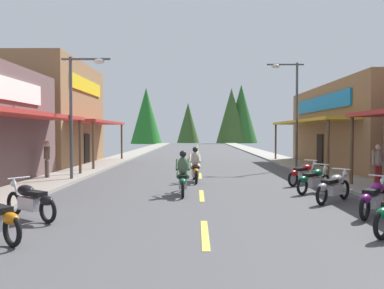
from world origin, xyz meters
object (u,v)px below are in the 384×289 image
Objects in this scene: streetlamp_right at (291,100)px; pedestrian_by_shop at (47,157)px; motorcycle_parked_right_6 at (303,174)px; motorcycle_parked_left_3 at (31,200)px; rider_cruising_trailing at (195,167)px; motorcycle_parked_right_4 at (333,187)px; motorcycle_parked_right_5 at (314,180)px; motorcycle_parked_right_3 at (374,198)px; pedestrian_browsing at (378,162)px; rider_cruising_lead at (183,176)px; streetlamp_left at (79,99)px.

pedestrian_by_shop is at bearing -157.05° from streetlamp_right.
motorcycle_parked_right_6 is 11.53m from pedestrian_by_shop.
rider_cruising_trailing reaches higher than motorcycle_parked_left_3.
rider_cruising_trailing is at bearing 87.99° from motorcycle_parked_right_4.
motorcycle_parked_right_5 is at bearing -136.29° from motorcycle_parked_right_6.
motorcycle_parked_right_3 is 0.99× the size of motorcycle_parked_right_6.
pedestrian_browsing is (7.32, -1.63, 0.35)m from rider_cruising_trailing.
streetlamp_right is at bearing -34.71° from rider_cruising_lead.
motorcycle_parked_right_5 is 0.78× the size of rider_cruising_lead.
streetlamp_right is 3.75× the size of motorcycle_parked_right_6.
pedestrian_browsing is at bearing -8.31° from streetlamp_left.
motorcycle_parked_right_3 is 1.04× the size of motorcycle_parked_right_4.
motorcycle_parked_right_6 is at bearing 43.38° from motorcycle_parked_right_3.
streetlamp_left reaches higher than pedestrian_browsing.
motorcycle_parked_right_3 is at bearing 141.11° from pedestrian_browsing.
motorcycle_parked_right_3 is at bearing -123.18° from motorcycle_parked_right_4.
rider_cruising_lead is at bearing -77.54° from pedestrian_by_shop.
motorcycle_parked_right_5 is 5.28m from rider_cruising_trailing.
motorcycle_parked_left_3 is (-8.66, -6.33, 0.00)m from motorcycle_parked_right_6.
pedestrian_browsing is (3.00, 1.41, 0.52)m from motorcycle_parked_right_5.
streetlamp_left is at bearing 69.37° from pedestrian_browsing.
pedestrian_browsing reaches higher than motorcycle_parked_right_3.
pedestrian_browsing is at bearing -106.74° from rider_cruising_trailing.
streetlamp_right is at bearing 27.80° from streetlamp_left.
motorcycle_parked_right_3 is 8.87m from motorcycle_parked_left_3.
streetlamp_right is 13.34m from motorcycle_parked_right_3.
pedestrian_by_shop is 1.05× the size of pedestrian_browsing.
pedestrian_by_shop is 14.37m from pedestrian_browsing.
motorcycle_parked_right_4 is at bearing -107.95° from rider_cruising_lead.
rider_cruising_trailing is (-4.73, 6.82, 0.17)m from motorcycle_parked_right_3.
motorcycle_parked_right_3 is at bearing -124.66° from rider_cruising_lead.
rider_cruising_lead is 1.00× the size of rider_cruising_trailing.
streetlamp_left is at bearing 119.86° from motorcycle_parked_right_5.
motorcycle_parked_left_3 is (-8.86, -0.49, 0.00)m from motorcycle_parked_right_3.
pedestrian_browsing reaches higher than motorcycle_parked_left_3.
streetlamp_left is at bearing 132.75° from motorcycle_parked_right_6.
motorcycle_parked_right_3 is 6.14m from rider_cruising_lead.
rider_cruising_trailing is at bearing -84.69° from motorcycle_parked_left_3.
motorcycle_parked_left_3 is 1.00× the size of pedestrian_by_shop.
streetlamp_left is 3.14m from pedestrian_by_shop.
motorcycle_parked_right_4 is 1.83m from motorcycle_parked_right_5.
pedestrian_browsing is at bearing -78.25° from rider_cruising_lead.
rider_cruising_trailing is at bearing -50.32° from pedestrian_by_shop.
motorcycle_parked_right_4 is 0.93× the size of pedestrian_browsing.
streetlamp_left is 10.33m from motorcycle_parked_right_6.
motorcycle_parked_right_3 is 5.82m from pedestrian_browsing.
streetlamp_left is 10.57m from motorcycle_parked_right_5.
motorcycle_parked_right_5 is 9.46m from motorcycle_parked_left_3.
streetlamp_right is 3.51× the size of motorcycle_parked_left_3.
rider_cruising_trailing is (-5.73, -5.97, -3.48)m from streetlamp_right.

